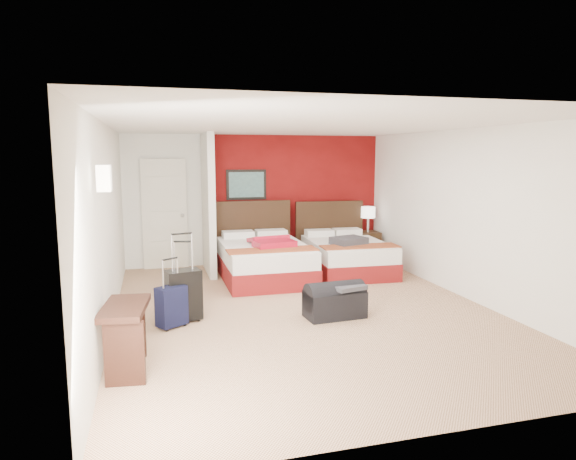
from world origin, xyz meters
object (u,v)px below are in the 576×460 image
object	(u,v)px
bed_right	(347,257)
table_lamp	(368,219)
red_suitcase_open	(271,242)
suitcase_charcoal	(184,294)
bed_left	(264,262)
duffel_bag	(335,303)
suitcase_black	(184,297)
nightstand	(367,246)
desk	(126,338)
suitcase_navy	(172,308)

from	to	relation	value
bed_right	table_lamp	distance (m)	1.24
red_suitcase_open	table_lamp	bearing A→B (deg)	16.25
suitcase_charcoal	bed_right	bearing A→B (deg)	42.29
bed_left	red_suitcase_open	xyz separation A→B (m)	(0.10, -0.10, 0.36)
suitcase_charcoal	duffel_bag	distance (m)	2.00
bed_right	suitcase_black	world-z (taller)	suitcase_black
nightstand	duffel_bag	distance (m)	3.71
nightstand	desk	bearing A→B (deg)	-134.57
red_suitcase_open	suitcase_navy	xyz separation A→B (m)	(-1.74, -2.01, -0.42)
nightstand	suitcase_charcoal	size ratio (longest dim) A/B	1.06
table_lamp	suitcase_navy	world-z (taller)	table_lamp
bed_right	suitcase_navy	bearing A→B (deg)	-142.42
bed_right	desk	bearing A→B (deg)	-134.50
nightstand	table_lamp	size ratio (longest dim) A/B	1.19
red_suitcase_open	bed_right	bearing A→B (deg)	0.02
nightstand	duffel_bag	world-z (taller)	nightstand
bed_right	duffel_bag	world-z (taller)	bed_right
desk	suitcase_navy	bearing A→B (deg)	74.93
nightstand	table_lamp	world-z (taller)	table_lamp
suitcase_black	duffel_bag	world-z (taller)	suitcase_black
bed_left	desk	xyz separation A→B (m)	(-2.11, -3.29, 0.03)
suitcase_black	duffel_bag	distance (m)	1.96
bed_right	duffel_bag	distance (m)	2.64
table_lamp	suitcase_charcoal	xyz separation A→B (m)	(-3.78, -2.58, -0.56)
suitcase_black	duffel_bag	bearing A→B (deg)	-23.65
suitcase_charcoal	desk	world-z (taller)	desk
bed_right	suitcase_charcoal	bearing A→B (deg)	-146.93
suitcase_charcoal	suitcase_navy	world-z (taller)	suitcase_charcoal
suitcase_navy	duffel_bag	distance (m)	2.09
nightstand	suitcase_charcoal	world-z (taller)	nightstand
red_suitcase_open	table_lamp	world-z (taller)	table_lamp
red_suitcase_open	table_lamp	size ratio (longest dim) A/B	1.79
bed_left	red_suitcase_open	world-z (taller)	red_suitcase_open
red_suitcase_open	suitcase_black	size ratio (longest dim) A/B	1.40
nightstand	suitcase_navy	world-z (taller)	nightstand
suitcase_black	suitcase_navy	xyz separation A→B (m)	(-0.16, -0.20, -0.08)
table_lamp	duffel_bag	size ratio (longest dim) A/B	0.65
red_suitcase_open	desk	xyz separation A→B (m)	(-2.21, -3.19, -0.33)
table_lamp	suitcase_charcoal	size ratio (longest dim) A/B	0.89
suitcase_navy	desk	size ratio (longest dim) A/B	0.61
desk	red_suitcase_open	bearing A→B (deg)	62.29
bed_left	duffel_bag	bearing A→B (deg)	-78.69
nightstand	suitcase_charcoal	distance (m)	4.58
bed_left	suitcase_charcoal	xyz separation A→B (m)	(-1.45, -1.65, -0.02)
desk	nightstand	bearing A→B (deg)	50.53
bed_left	desk	world-z (taller)	desk
duffel_bag	nightstand	bearing A→B (deg)	55.10
nightstand	bed_left	bearing A→B (deg)	-156.39
bed_right	table_lamp	world-z (taller)	table_lamp
bed_right	suitcase_navy	world-z (taller)	bed_right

